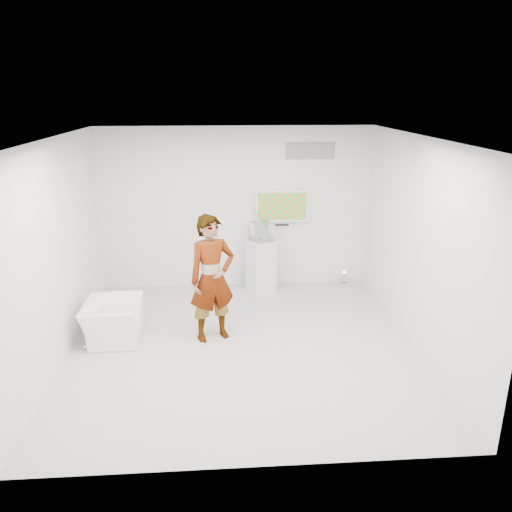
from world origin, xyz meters
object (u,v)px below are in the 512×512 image
at_px(pedestal, 261,266).
at_px(floor_uplight, 344,278).
at_px(armchair, 113,321).
at_px(person, 212,278).
at_px(tv, 282,206).

height_order(pedestal, floor_uplight, pedestal).
distance_m(armchair, pedestal, 2.97).
bearing_deg(person, pedestal, 42.48).
height_order(tv, person, person).
bearing_deg(pedestal, person, -115.66).
distance_m(armchair, floor_uplight, 4.48).
distance_m(person, floor_uplight, 3.33).
distance_m(person, armchair, 1.65).
bearing_deg(tv, person, -121.09).
bearing_deg(pedestal, floor_uplight, 7.31).
bearing_deg(floor_uplight, pedestal, -172.69).
relative_size(tv, person, 0.52).
xyz_separation_m(armchair, pedestal, (2.38, 1.76, 0.19)).
bearing_deg(person, tv, 37.05).
xyz_separation_m(tv, person, (-1.29, -2.13, -0.59)).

